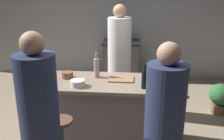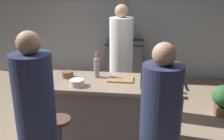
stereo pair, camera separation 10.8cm
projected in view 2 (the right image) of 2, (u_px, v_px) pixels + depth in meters
name	position (u px, v px, depth m)	size (l,w,h in m)	color
back_wall	(127.00, 20.00, 5.79)	(6.40, 0.16, 2.60)	#9EA3A8
kitchen_island	(111.00, 113.00, 3.37)	(1.80, 0.72, 0.90)	slate
stove_range	(125.00, 61.00, 5.68)	(0.80, 0.64, 0.89)	#47474C
chef	(121.00, 64.00, 4.20)	(0.38, 0.38, 1.78)	white
guest_right	(159.00, 139.00, 2.28)	(0.34, 0.34, 1.63)	#262D4C
guest_left	(37.00, 129.00, 2.38)	(0.36, 0.36, 1.70)	#262D4C
overhead_pot_rack	(122.00, 9.00, 4.98)	(0.57, 1.33, 2.17)	gray
potted_plant	(223.00, 98.00, 4.19)	(0.36, 0.36, 0.52)	brown
cutting_board	(121.00, 79.00, 3.27)	(0.32, 0.22, 0.02)	#997047
pepper_mill	(176.00, 73.00, 3.20)	(0.05, 0.05, 0.21)	#382319
wine_bottle_dark	(143.00, 80.00, 2.97)	(0.07, 0.07, 0.29)	black
wine_bottle_red	(170.00, 82.00, 2.89)	(0.07, 0.07, 0.30)	#143319
wine_bottle_rose	(97.00, 67.00, 3.34)	(0.07, 0.07, 0.33)	#B78C8E
wine_glass_near_left_guest	(154.00, 77.00, 3.09)	(0.07, 0.07, 0.15)	silver
wine_glass_near_right_guest	(165.00, 71.00, 3.28)	(0.07, 0.07, 0.15)	silver
mixing_bowl_ceramic	(77.00, 83.00, 3.08)	(0.17, 0.17, 0.08)	silver
mixing_bowl_wooden	(68.00, 74.00, 3.36)	(0.15, 0.15, 0.08)	brown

